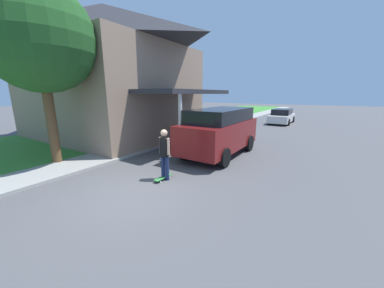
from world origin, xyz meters
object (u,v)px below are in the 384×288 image
lawn_tree_near (39,39)px  skateboarder (165,152)px  car_down_street (282,116)px  suv_parked (220,130)px  skateboard (163,177)px

lawn_tree_near → skateboarder: size_ratio=3.92×
skateboarder → car_down_street: bearing=88.5°
suv_parked → car_down_street: 13.30m
suv_parked → lawn_tree_near: bearing=-135.8°
skateboard → lawn_tree_near: bearing=-167.4°
car_down_street → suv_parked: bearing=-91.1°
lawn_tree_near → skateboard: 6.69m
lawn_tree_near → skateboarder: lawn_tree_near is taller
suv_parked → skateboard: (-0.23, -3.75, -1.08)m
suv_parked → car_down_street: size_ratio=1.05×
lawn_tree_near → skateboard: size_ratio=8.61×
suv_parked → skateboard: size_ratio=6.21×
skateboard → skateboarder: bearing=57.8°
lawn_tree_near → car_down_street: lawn_tree_near is taller
suv_parked → car_down_street: (0.25, 13.29, -0.50)m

